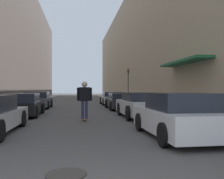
{
  "coord_description": "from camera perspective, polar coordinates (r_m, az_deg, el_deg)",
  "views": [
    {
      "loc": [
        -0.09,
        -2.6,
        1.46
      ],
      "look_at": [
        1.85,
        11.27,
        1.45
      ],
      "focal_mm": 40.0,
      "sensor_mm": 36.0,
      "label": 1
    }
  ],
  "objects": [
    {
      "name": "parked_car_right_0",
      "position": [
        7.88,
        15.19,
        -5.89
      ],
      "size": [
        2.02,
        3.97,
        1.35
      ],
      "color": "silver",
      "rests_on": "ground"
    },
    {
      "name": "parked_car_right_1",
      "position": [
        12.93,
        6.61,
        -3.58
      ],
      "size": [
        1.97,
        4.0,
        1.3
      ],
      "color": "silver",
      "rests_on": "ground"
    },
    {
      "name": "traffic_light",
      "position": [
        26.1,
        3.72,
        1.84
      ],
      "size": [
        0.16,
        0.22,
        3.48
      ],
      "color": "#2D2D2D",
      "rests_on": "curb_strip_right"
    },
    {
      "name": "skateboarder",
      "position": [
        11.69,
        -6.3,
        -1.58
      ],
      "size": [
        0.7,
        0.78,
        1.82
      ],
      "color": "brown",
      "rests_on": "ground"
    },
    {
      "name": "building_row_left",
      "position": [
        32.54,
        -22.13,
        10.65
      ],
      "size": [
        4.9,
        56.83,
        14.89
      ],
      "color": "#564C47",
      "rests_on": "ground"
    },
    {
      "name": "curb_strip_right",
      "position": [
        31.46,
        1.37,
        -2.49
      ],
      "size": [
        1.8,
        56.83,
        0.12
      ],
      "color": "gray",
      "rests_on": "ground"
    },
    {
      "name": "ground",
      "position": [
        25.37,
        -7.77,
        -3.24
      ],
      "size": [
        125.04,
        125.04,
        0.0
      ],
      "primitive_type": "plane",
      "color": "#4C4947"
    },
    {
      "name": "manhole_cover",
      "position": [
        4.56,
        -10.44,
        -18.52
      ],
      "size": [
        0.7,
        0.7,
        0.02
      ],
      "color": "#332D28",
      "rests_on": "ground"
    },
    {
      "name": "building_row_right",
      "position": [
        32.42,
        6.5,
        9.06
      ],
      "size": [
        4.9,
        56.83,
        13.06
      ],
      "color": "tan",
      "rests_on": "ground"
    },
    {
      "name": "parked_car_right_3",
      "position": [
        23.54,
        0.01,
        -2.04
      ],
      "size": [
        2.02,
        4.25,
        1.2
      ],
      "color": "silver",
      "rests_on": "ground"
    },
    {
      "name": "parked_car_left_1",
      "position": [
        14.56,
        -19.84,
        -3.34
      ],
      "size": [
        2.01,
        4.24,
        1.24
      ],
      "color": "black",
      "rests_on": "ground"
    },
    {
      "name": "parked_car_right_2",
      "position": [
        18.31,
        2.05,
        -2.68
      ],
      "size": [
        1.97,
        4.64,
        1.18
      ],
      "color": "#232326",
      "rests_on": "ground"
    },
    {
      "name": "parked_car_left_2",
      "position": [
        20.09,
        -16.59,
        -2.37
      ],
      "size": [
        1.94,
        4.11,
        1.26
      ],
      "color": "#515459",
      "rests_on": "ground"
    },
    {
      "name": "curb_strip_left",
      "position": [
        31.43,
        -16.98,
        -2.49
      ],
      "size": [
        1.8,
        56.83,
        0.12
      ],
      "color": "gray",
      "rests_on": "ground"
    }
  ]
}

